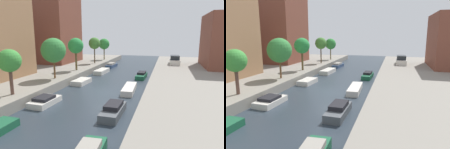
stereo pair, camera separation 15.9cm
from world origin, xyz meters
TOP-DOWN VIEW (x-y plane):
  - ground_plane at (0.00, 0.00)m, footprint 84.00×84.00m
  - street_tree_1 at (-6.57, -6.13)m, footprint 2.07×2.07m
  - street_tree_2 at (-6.57, 1.14)m, footprint 3.04×3.04m
  - street_tree_3 at (-6.57, 7.40)m, footprint 2.38×2.38m
  - street_tree_4 at (-6.57, 15.55)m, footprint 2.22×2.22m
  - street_tree_5 at (-6.57, 21.60)m, footprint 2.38×2.38m
  - parked_car at (8.39, 18.21)m, footprint 1.84×4.73m
  - moored_boat_left_2 at (-3.77, -5.30)m, footprint 1.82×3.22m
  - moored_boat_left_3 at (-3.81, 3.06)m, footprint 1.82×3.16m
  - moored_boat_left_4 at (-3.57, 10.81)m, footprint 1.67×4.11m
  - moored_boat_left_5 at (-3.69, 17.45)m, footprint 1.53×4.03m
  - moored_boat_right_2 at (3.05, -6.06)m, footprint 1.42×3.72m
  - moored_boat_right_3 at (3.01, 1.07)m, footprint 1.46×4.63m
  - moored_boat_right_4 at (3.41, 8.85)m, footprint 1.43×3.78m

SIDE VIEW (x-z plane):
  - ground_plane at x=0.00m, z-range 0.00..0.00m
  - moored_boat_left_3 at x=-3.81m, z-range 0.00..0.60m
  - moored_boat_right_3 at x=3.01m, z-range 0.00..0.64m
  - moored_boat_left_4 at x=-3.57m, z-range 0.00..0.67m
  - moored_boat_left_2 at x=-3.77m, z-range -0.06..0.75m
  - moored_boat_right_4 at x=3.41m, z-range -0.07..0.85m
  - moored_boat_left_5 at x=-3.69m, z-range -0.07..0.86m
  - moored_boat_right_2 at x=3.05m, z-range -0.08..0.94m
  - parked_car at x=8.39m, z-range 0.86..2.52m
  - street_tree_1 at x=-6.57m, z-range 2.00..6.17m
  - street_tree_5 at x=-6.57m, z-range 2.10..6.73m
  - street_tree_2 at x=-6.57m, z-range 1.99..7.02m
  - street_tree_3 at x=-6.57m, z-range 2.24..7.20m
  - street_tree_4 at x=-6.57m, z-range 2.32..7.24m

